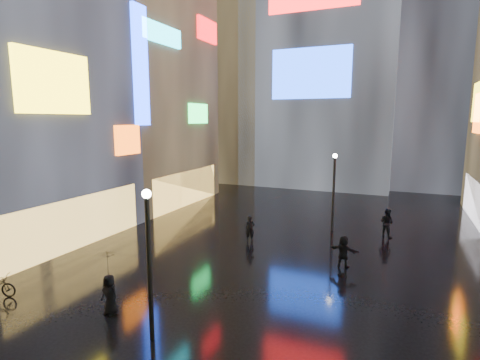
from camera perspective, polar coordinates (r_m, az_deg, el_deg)
The scene contains 12 objects.
ground at distance 23.53m, azimuth 7.84°, elevation -9.20°, with size 140.00×140.00×0.00m, color black.
building_left_mid at distance 27.20m, azimuth -32.34°, elevation 17.53°, with size 10.28×12.70×24.00m.
building_left_far at distance 35.34m, azimuth -15.49°, elevation 14.71°, with size 10.28×12.00×22.00m.
tower_flank_right at distance 48.63m, azimuth 28.31°, elevation 19.54°, with size 12.00×12.00×34.00m, color black.
tower_flank_left at distance 48.20m, azimuth -1.20°, elevation 15.88°, with size 10.00×10.00×26.00m, color black.
lamp_near at distance 12.86m, azimuth -13.69°, elevation -11.32°, with size 0.30×0.30×5.20m.
lamp_far at distance 25.49m, azimuth 14.09°, elevation -1.13°, with size 0.30×0.30×5.20m.
pedestrian_4 at distance 15.76m, azimuth -19.23°, elevation -16.13°, with size 0.76×0.50×1.56m, color black.
pedestrian_5 at distance 19.89m, azimuth 15.50°, elevation -10.47°, with size 1.51×0.48×1.62m, color black.
pedestrian_6 at distance 23.04m, azimuth 1.52°, elevation -7.46°, with size 0.58×0.38×1.58m, color black.
pedestrian_7 at distance 25.69m, azimuth 21.45°, elevation -6.08°, with size 0.88×0.69×1.82m, color black.
umbrella_2 at distance 15.28m, azimuth -19.48°, elevation -11.87°, with size 1.03×1.05×0.94m, color black.
Camera 1 is at (5.85, -1.56, 7.39)m, focal length 28.00 mm.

